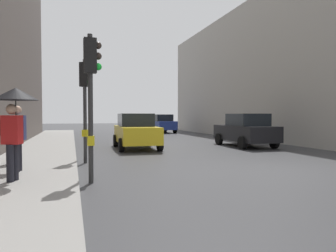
{
  "coord_description": "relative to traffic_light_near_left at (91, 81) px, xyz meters",
  "views": [
    {
      "loc": [
        -5.93,
        -8.26,
        1.67
      ],
      "look_at": [
        -0.45,
        9.85,
        1.04
      ],
      "focal_mm": 34.01,
      "sensor_mm": 36.0,
      "label": 1
    }
  ],
  "objects": [
    {
      "name": "ground_plane",
      "position": [
        5.47,
        0.26,
        -2.51
      ],
      "size": [
        120.0,
        120.0,
        0.0
      ],
      "primitive_type": "plane",
      "color": "#38383A"
    },
    {
      "name": "car_yellow_taxi",
      "position": [
        2.63,
        7.78,
        -1.64
      ],
      "size": [
        2.13,
        4.26,
        1.76
      ],
      "color": "yellow",
      "rests_on": "ground"
    },
    {
      "name": "sidewalk_kerb",
      "position": [
        -1.69,
        6.26,
        -2.43
      ],
      "size": [
        2.74,
        40.0,
        0.16
      ],
      "primitive_type": "cube",
      "color": "gray",
      "rests_on": "ground"
    },
    {
      "name": "car_blue_van",
      "position": [
        7.85,
        21.7,
        -1.64
      ],
      "size": [
        2.2,
        4.29,
        1.76
      ],
      "color": "navy",
      "rests_on": "ground"
    },
    {
      "name": "traffic_light_near_left",
      "position": [
        0.0,
        0.0,
        0.0
      ],
      "size": [
        0.44,
        0.25,
        3.64
      ],
      "color": "#2D2D2D",
      "rests_on": "ground"
    },
    {
      "name": "pedestrian_with_grey_backpack",
      "position": [
        -1.92,
        1.34,
        -1.35
      ],
      "size": [
        0.63,
        0.37,
        1.77
      ],
      "color": "black",
      "rests_on": "sidewalk_kerb"
    },
    {
      "name": "traffic_light_near_right",
      "position": [
        -0.0,
        3.44,
        -0.02
      ],
      "size": [
        0.44,
        0.36,
        3.61
      ],
      "color": "#2D2D2D",
      "rests_on": "ground"
    },
    {
      "name": "car_dark_suv",
      "position": [
        8.46,
        7.11,
        -1.64
      ],
      "size": [
        2.08,
        4.23,
        1.76
      ],
      "color": "black",
      "rests_on": "ground"
    },
    {
      "name": "pedestrian_with_umbrella",
      "position": [
        -1.71,
        -0.04,
        -0.67
      ],
      "size": [
        1.0,
        1.0,
        2.14
      ],
      "color": "black",
      "rests_on": "sidewalk_kerb"
    },
    {
      "name": "building_facade_right",
      "position": [
        17.26,
        13.12,
        2.32
      ],
      "size": [
        12.0,
        27.45,
        9.67
      ],
      "primitive_type": "cube",
      "color": "#B2ADA3",
      "rests_on": "ground"
    },
    {
      "name": "pedestrian_with_black_backpack",
      "position": [
        -2.24,
        2.97,
        -1.35
      ],
      "size": [
        0.65,
        0.41,
        1.77
      ],
      "color": "black",
      "rests_on": "sidewalk_kerb"
    }
  ]
}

